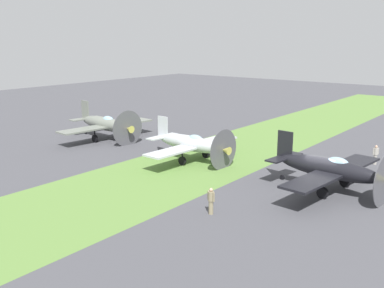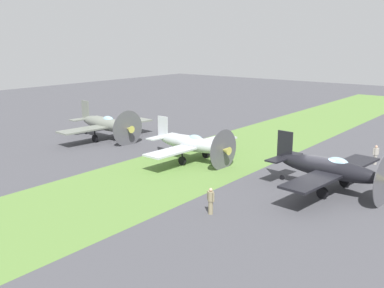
% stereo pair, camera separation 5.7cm
% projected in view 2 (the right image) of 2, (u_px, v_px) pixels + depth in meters
% --- Properties ---
extents(ground_plane, '(160.00, 160.00, 0.00)m').
position_uv_depth(ground_plane, '(321.00, 188.00, 33.46)').
color(ground_plane, '#424247').
extents(grass_verge, '(120.00, 11.00, 0.01)m').
position_uv_depth(grass_verge, '(199.00, 162.00, 40.35)').
color(grass_verge, '#567A38').
rests_on(grass_verge, ground).
extents(airplane_lead, '(11.58, 9.18, 4.11)m').
position_uv_depth(airplane_lead, '(330.00, 169.00, 32.27)').
color(airplane_lead, black).
rests_on(airplane_lead, ground).
extents(airplane_wingman, '(10.81, 8.55, 3.85)m').
position_uv_depth(airplane_wingman, '(191.00, 143.00, 40.47)').
color(airplane_wingman, '#B2B7BC').
rests_on(airplane_wingman, ground).
extents(airplane_trail, '(11.56, 9.16, 4.10)m').
position_uv_depth(airplane_trail, '(106.00, 124.00, 49.21)').
color(airplane_trail, slate).
rests_on(airplane_trail, ground).
extents(ground_crew_chief, '(0.38, 0.62, 1.73)m').
position_uv_depth(ground_crew_chief, '(211.00, 200.00, 28.23)').
color(ground_crew_chief, '#847A5B').
rests_on(ground_crew_chief, ground).
extents(ground_crew_mechanic, '(0.54, 0.40, 1.73)m').
position_uv_depth(ground_crew_mechanic, '(376.00, 154.00, 39.43)').
color(ground_crew_mechanic, '#9E998E').
rests_on(ground_crew_mechanic, ground).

